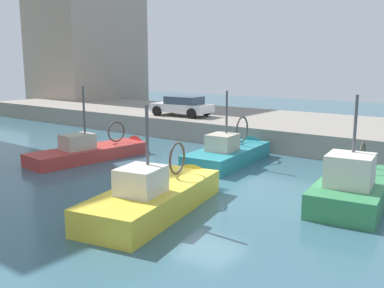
{
  "coord_description": "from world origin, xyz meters",
  "views": [
    {
      "loc": [
        -12.75,
        -8.99,
        4.58
      ],
      "look_at": [
        1.55,
        1.93,
        1.2
      ],
      "focal_mm": 40.67,
      "sensor_mm": 36.0,
      "label": 1
    }
  ],
  "objects_px": {
    "parked_car_white": "(182,106)",
    "fishing_boat_yellow": "(160,205)",
    "fishing_boat_green": "(354,195)",
    "fishing_boat_teal": "(232,160)",
    "fishing_boat_red": "(97,156)"
  },
  "relations": [
    {
      "from": "fishing_boat_red",
      "to": "fishing_boat_green",
      "type": "bearing_deg",
      "value": -84.98
    },
    {
      "from": "fishing_boat_yellow",
      "to": "fishing_boat_teal",
      "type": "bearing_deg",
      "value": 13.81
    },
    {
      "from": "fishing_boat_teal",
      "to": "fishing_boat_yellow",
      "type": "bearing_deg",
      "value": -166.19
    },
    {
      "from": "fishing_boat_green",
      "to": "fishing_boat_teal",
      "type": "height_order",
      "value": "fishing_boat_green"
    },
    {
      "from": "parked_car_white",
      "to": "fishing_boat_yellow",
      "type": "bearing_deg",
      "value": -144.23
    },
    {
      "from": "fishing_boat_teal",
      "to": "parked_car_white",
      "type": "bearing_deg",
      "value": 54.92
    },
    {
      "from": "fishing_boat_green",
      "to": "fishing_boat_red",
      "type": "height_order",
      "value": "fishing_boat_green"
    },
    {
      "from": "fishing_boat_green",
      "to": "fishing_boat_yellow",
      "type": "xyz_separation_m",
      "value": [
        -4.74,
        4.64,
        -0.05
      ]
    },
    {
      "from": "parked_car_white",
      "to": "fishing_boat_teal",
      "type": "bearing_deg",
      "value": -125.08
    },
    {
      "from": "fishing_boat_red",
      "to": "fishing_boat_teal",
      "type": "distance_m",
      "value": 6.57
    },
    {
      "from": "fishing_boat_yellow",
      "to": "parked_car_white",
      "type": "xyz_separation_m",
      "value": [
        11.79,
        8.49,
        1.77
      ]
    },
    {
      "from": "fishing_boat_green",
      "to": "parked_car_white",
      "type": "bearing_deg",
      "value": 61.78
    },
    {
      "from": "fishing_boat_green",
      "to": "parked_car_white",
      "type": "distance_m",
      "value": 15.0
    },
    {
      "from": "fishing_boat_yellow",
      "to": "fishing_boat_teal",
      "type": "height_order",
      "value": "fishing_boat_yellow"
    },
    {
      "from": "fishing_boat_green",
      "to": "fishing_boat_yellow",
      "type": "bearing_deg",
      "value": 135.61
    }
  ]
}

